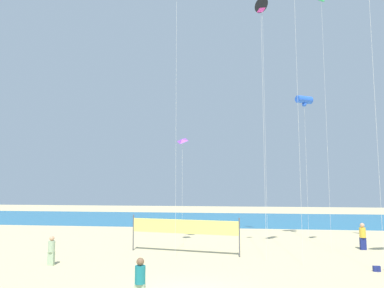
{
  "coord_description": "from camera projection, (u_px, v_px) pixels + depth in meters",
  "views": [
    {
      "loc": [
        2.04,
        -15.09,
        4.49
      ],
      "look_at": [
        -0.92,
        7.9,
        7.06
      ],
      "focal_mm": 34.04,
      "sensor_mm": 36.0,
      "label": 1
    }
  ],
  "objects": [
    {
      "name": "kite_magenta_diamond",
      "position": [
        261.0,
        20.0,
        23.06
      ],
      "size": [
        0.59,
        0.58,
        15.69
      ],
      "color": "silver",
      "rests_on": "ground"
    },
    {
      "name": "kite_black_delta",
      "position": [
        262.0,
        6.0,
        29.24
      ],
      "size": [
        1.19,
        1.03,
        19.43
      ],
      "color": "silver",
      "rests_on": "ground"
    },
    {
      "name": "kite_violet_diamond",
      "position": [
        182.0,
        141.0,
        27.02
      ],
      "size": [
        0.88,
        0.87,
        8.01
      ],
      "color": "silver",
      "rests_on": "ground"
    },
    {
      "name": "beachgoer_mustard_shirt",
      "position": [
        363.0,
        235.0,
        25.14
      ],
      "size": [
        0.42,
        0.42,
        1.82
      ],
      "rotation": [
        0.0,
        0.0,
        0.49
      ],
      "color": "navy",
      "rests_on": "ground"
    },
    {
      "name": "kite_green_diamond",
      "position": [
        322.0,
        9.0,
        25.74
      ],
      "size": [
        0.69,
        0.69,
        17.71
      ],
      "color": "silver",
      "rests_on": "ground"
    },
    {
      "name": "ocean_band",
      "position": [
        224.0,
        219.0,
        47.16
      ],
      "size": [
        120.0,
        20.0,
        0.01
      ],
      "primitive_type": "cube",
      "color": "#1E6B99",
      "rests_on": "ground"
    },
    {
      "name": "beachgoer_sage_shirt",
      "position": [
        51.0,
        250.0,
        20.3
      ],
      "size": [
        0.37,
        0.37,
        1.61
      ],
      "rotation": [
        0.0,
        0.0,
        1.3
      ],
      "color": "#99B28C",
      "rests_on": "ground"
    },
    {
      "name": "beachgoer_teal_shirt",
      "position": [
        140.0,
        280.0,
        13.59
      ],
      "size": [
        0.4,
        0.4,
        1.74
      ],
      "rotation": [
        0.0,
        0.0,
        2.54
      ],
      "color": "#99B28C",
      "rests_on": "ground"
    },
    {
      "name": "kite_blue_tube",
      "position": [
        304.0,
        100.0,
        29.79
      ],
      "size": [
        1.5,
        1.21,
        11.69
      ],
      "color": "silver",
      "rests_on": "ground"
    },
    {
      "name": "beach_handbag",
      "position": [
        377.0,
        269.0,
        18.8
      ],
      "size": [
        0.36,
        0.18,
        0.28
      ],
      "primitive_type": "cube",
      "color": "navy",
      "rests_on": "ground"
    },
    {
      "name": "volleyball_net",
      "position": [
        184.0,
        228.0,
        23.84
      ],
      "size": [
        7.3,
        1.47,
        2.4
      ],
      "color": "#4C4C51",
      "rests_on": "ground"
    }
  ]
}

